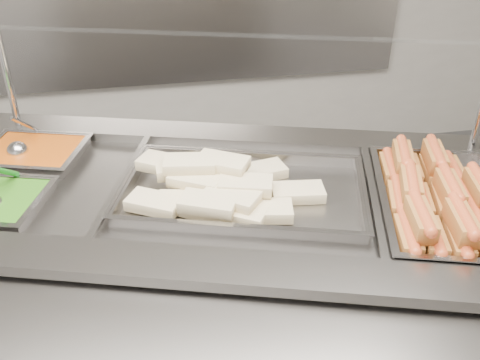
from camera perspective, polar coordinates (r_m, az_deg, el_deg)
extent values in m
cube|color=gray|center=(2.04, -1.59, -12.96)|extent=(2.16, 1.39, 0.97)
cube|color=gray|center=(1.42, -4.03, -9.32)|extent=(2.04, 0.76, 0.03)
cube|color=gray|center=(2.07, -0.33, 4.72)|extent=(2.04, 0.76, 0.03)
cube|color=black|center=(1.80, -1.76, -4.44)|extent=(1.91, 1.14, 0.02)
cube|color=gray|center=(1.73, 14.04, -1.59)|extent=(0.21, 0.61, 0.01)
cube|color=gray|center=(1.80, -12.42, -0.04)|extent=(0.21, 0.61, 0.01)
cube|color=gray|center=(1.32, -5.39, -15.75)|extent=(1.99, 0.86, 0.02)
cylinder|color=silver|center=(2.21, -23.83, 11.19)|extent=(0.03, 0.03, 0.49)
cube|color=silver|center=(1.76, -1.01, 15.26)|extent=(1.85, 0.86, 0.09)
cube|color=#BB380A|center=(2.09, -21.03, 1.94)|extent=(0.37, 0.33, 0.10)
cube|color=#995120|center=(1.60, 17.43, -6.00)|extent=(0.10, 0.18, 0.06)
cylinder|color=#C94D24|center=(1.58, 17.56, -5.30)|extent=(0.08, 0.19, 0.03)
cube|color=#995120|center=(1.75, 16.48, -2.22)|extent=(0.11, 0.18, 0.06)
cylinder|color=#C94D24|center=(1.74, 16.60, -1.52)|extent=(0.09, 0.18, 0.03)
cube|color=#995120|center=(1.92, 15.70, 0.98)|extent=(0.10, 0.18, 0.06)
cylinder|color=#C94D24|center=(1.90, 15.81, 1.63)|extent=(0.08, 0.19, 0.03)
cube|color=#995120|center=(1.61, 19.85, -6.03)|extent=(0.10, 0.18, 0.06)
cylinder|color=#C94D24|center=(1.60, 19.99, -5.39)|extent=(0.09, 0.19, 0.03)
cube|color=#995120|center=(1.77, 18.67, -2.35)|extent=(0.11, 0.18, 0.06)
cylinder|color=#C94D24|center=(1.75, 18.81, -1.63)|extent=(0.09, 0.18, 0.03)
cube|color=#995120|center=(1.93, 17.72, 0.91)|extent=(0.11, 0.18, 0.06)
cylinder|color=#C94D24|center=(1.92, 17.83, 1.50)|extent=(0.09, 0.19, 0.03)
cube|color=#995120|center=(1.63, 22.23, -6.13)|extent=(0.10, 0.18, 0.06)
cylinder|color=#C94D24|center=(1.62, 22.40, -5.47)|extent=(0.09, 0.19, 0.03)
cube|color=#995120|center=(1.78, 20.87, -2.39)|extent=(0.11, 0.18, 0.06)
cylinder|color=#C94D24|center=(1.77, 21.01, -1.75)|extent=(0.09, 0.18, 0.03)
cube|color=#995120|center=(1.95, 19.73, 0.74)|extent=(0.10, 0.18, 0.06)
cylinder|color=#C94D24|center=(1.93, 19.85, 1.36)|extent=(0.08, 0.19, 0.03)
cube|color=#995120|center=(1.81, 22.99, -2.56)|extent=(0.10, 0.18, 0.06)
cylinder|color=#C94D24|center=(1.79, 23.16, -1.86)|extent=(0.08, 0.19, 0.03)
cube|color=#995120|center=(1.96, 21.71, 0.67)|extent=(0.10, 0.18, 0.06)
cylinder|color=#C94D24|center=(1.95, 21.84, 1.23)|extent=(0.08, 0.19, 0.03)
cube|color=#995120|center=(1.58, 18.71, -4.03)|extent=(0.09, 0.18, 0.06)
cylinder|color=#C94D24|center=(1.57, 18.86, -3.30)|extent=(0.07, 0.19, 0.03)
cube|color=#995120|center=(1.73, 17.75, -0.55)|extent=(0.12, 0.18, 0.06)
cylinder|color=#C94D24|center=(1.72, 17.88, 0.15)|extent=(0.10, 0.18, 0.03)
cube|color=#995120|center=(1.89, 16.97, 2.28)|extent=(0.11, 0.18, 0.06)
cylinder|color=#C94D24|center=(1.87, 17.09, 2.94)|extent=(0.09, 0.18, 0.03)
cube|color=#995120|center=(1.61, 22.58, -4.22)|extent=(0.10, 0.18, 0.06)
cylinder|color=#C94D24|center=(1.60, 22.75, -3.50)|extent=(0.08, 0.19, 0.03)
cube|color=#995120|center=(1.75, 21.45, -0.96)|extent=(0.10, 0.18, 0.06)
cylinder|color=#C94D24|center=(1.74, 21.60, -0.28)|extent=(0.08, 0.19, 0.03)
cube|color=#995120|center=(1.92, 20.06, 2.30)|extent=(0.11, 0.18, 0.06)
cylinder|color=#C94D24|center=(1.91, 20.19, 2.94)|extent=(0.09, 0.19, 0.03)
cube|color=#995120|center=(1.79, 24.22, -0.84)|extent=(0.10, 0.18, 0.06)
cube|color=beige|center=(1.62, 2.66, -3.30)|extent=(0.18, 0.12, 0.04)
cube|color=beige|center=(1.63, -3.88, -3.09)|extent=(0.19, 0.17, 0.04)
cube|color=beige|center=(1.82, 2.23, 0.91)|extent=(0.18, 0.12, 0.04)
cube|color=beige|center=(1.66, -5.92, -2.39)|extent=(0.18, 0.13, 0.04)
cube|color=beige|center=(1.67, -9.10, -2.45)|extent=(0.19, 0.17, 0.04)
cube|color=beige|center=(1.84, -3.88, 1.33)|extent=(0.19, 0.16, 0.04)
cube|color=beige|center=(1.72, 6.19, -1.34)|extent=(0.18, 0.11, 0.04)
cube|color=beige|center=(1.61, -0.11, -3.49)|extent=(0.19, 0.17, 0.04)
cube|color=beige|center=(1.80, -8.13, 1.72)|extent=(0.19, 0.17, 0.04)
cube|color=beige|center=(1.71, -4.71, 0.01)|extent=(0.19, 0.17, 0.04)
cube|color=beige|center=(1.77, -6.27, 1.24)|extent=(0.17, 0.10, 0.04)
cube|color=beige|center=(1.67, 0.60, -0.51)|extent=(0.19, 0.14, 0.04)
cube|color=beige|center=(1.59, -3.41, -2.52)|extent=(0.19, 0.16, 0.04)
cube|color=beige|center=(1.62, -0.96, -1.86)|extent=(0.19, 0.18, 0.04)
cube|color=beige|center=(1.73, -5.42, 1.74)|extent=(0.18, 0.12, 0.04)
cube|color=beige|center=(1.73, -1.92, 1.82)|extent=(0.19, 0.17, 0.04)
sphere|color=silver|center=(2.07, -22.62, 2.78)|extent=(0.08, 0.08, 0.08)
cylinder|color=silver|center=(2.11, -21.94, 5.52)|extent=(0.06, 0.16, 0.13)
cylinder|color=#15761B|center=(1.83, -23.99, 0.89)|extent=(0.06, 0.15, 0.12)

